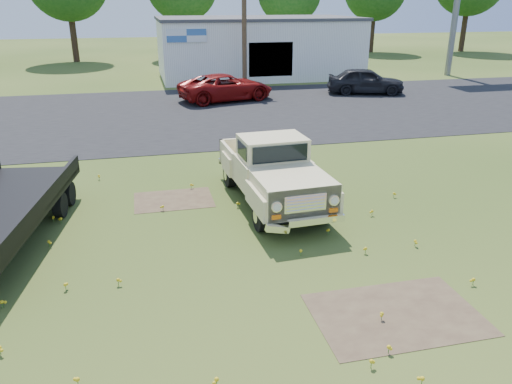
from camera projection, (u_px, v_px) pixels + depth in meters
ground at (273, 248)px, 11.45m from camera, size 140.00×140.00×0.00m
asphalt_lot at (196, 113)px, 25.06m from camera, size 90.00×14.00×0.02m
dirt_patch_a at (396, 314)px, 9.04m from camera, size 3.00×2.00×0.01m
dirt_patch_b at (174, 200)px, 14.20m from camera, size 2.20×1.60×0.01m
commercial_building at (257, 46)px, 36.46m from camera, size 14.20×8.20×4.15m
utility_pole_mid at (244, 12)px, 30.60m from camera, size 1.60×0.30×9.00m
vintage_pickup_truck at (272, 170)px, 13.66m from camera, size 2.35×5.39×1.92m
red_pickup at (226, 88)px, 27.81m from camera, size 5.71×3.68×1.46m
dark_sedan at (366, 81)px, 29.80m from camera, size 4.83×3.04×1.53m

